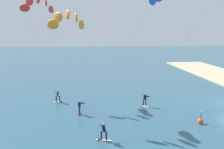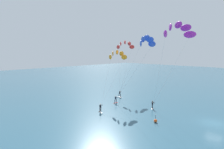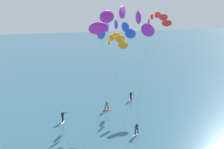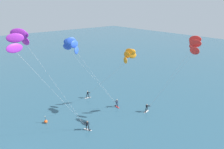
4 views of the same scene
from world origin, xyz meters
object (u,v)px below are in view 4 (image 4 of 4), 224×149
kitesurfer_mid_water (127,57)px  kitesurfer_downwind (23,43)px  kitesurfer_far_out (192,47)px  marker_buoy (46,121)px  kitesurfer_nearshore (75,49)px

kitesurfer_mid_water → kitesurfer_downwind: (-2.94, -15.70, 4.06)m
kitesurfer_far_out → marker_buoy: (-14.24, -18.88, -12.65)m
kitesurfer_nearshore → kitesurfer_downwind: size_ratio=0.90×
marker_buoy → kitesurfer_nearshore: bearing=54.4°
kitesurfer_mid_water → kitesurfer_downwind: bearing=-100.6°
kitesurfer_mid_water → kitesurfer_far_out: 10.54m
marker_buoy → kitesurfer_downwind: bearing=-38.0°
kitesurfer_mid_water → marker_buoy: (-5.38, -13.79, -10.08)m
kitesurfer_far_out → kitesurfer_downwind: 23.95m
kitesurfer_nearshore → kitesurfer_far_out: kitesurfer_far_out is taller
kitesurfer_nearshore → kitesurfer_far_out: bearing=52.5°
kitesurfer_far_out → kitesurfer_downwind: size_ratio=0.90×
kitesurfer_downwind → marker_buoy: size_ratio=11.78×
kitesurfer_nearshore → kitesurfer_far_out: 17.80m
kitesurfer_nearshore → kitesurfer_downwind: kitesurfer_downwind is taller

